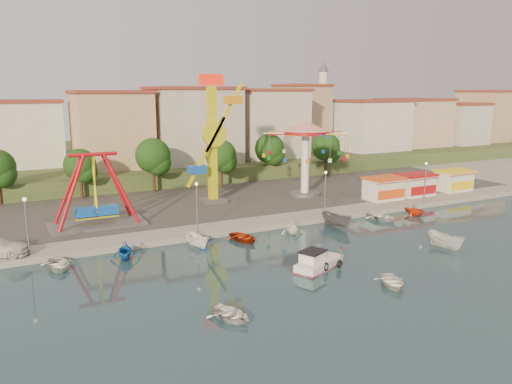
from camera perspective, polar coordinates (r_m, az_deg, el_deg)
ground at (r=45.23m, az=9.01°, el=-8.03°), size 200.00×200.00×0.00m
quay_deck at (r=100.57m, az=-12.39°, el=2.77°), size 200.00×100.00×0.60m
asphalt_pad at (r=70.55m, az=-5.54°, el=-0.37°), size 90.00×28.00×0.01m
hill_terrace at (r=105.20m, az=-13.14°, el=3.77°), size 200.00×60.00×3.00m
pirate_ship_ride at (r=56.40m, az=-17.90°, el=0.07°), size 10.00×5.00×8.00m
kamikaze_tower at (r=64.64m, az=-4.73°, el=5.68°), size 5.58×3.10×16.50m
wave_swinger at (r=69.61m, az=5.69°, el=5.79°), size 11.60×11.60×10.40m
booth_left at (r=69.41m, az=14.39°, el=0.43°), size 5.40×3.78×3.08m
booth_mid at (r=73.37m, az=17.79°, el=0.82°), size 5.40×3.78×3.08m
booth_right at (r=78.87m, az=21.68°, el=1.27°), size 5.40×3.78×3.08m
lamp_post_0 at (r=48.63m, az=-24.69°, el=-3.76°), size 0.14×0.14×5.00m
lamp_post_1 at (r=51.71m, az=-6.75°, el=-1.92°), size 0.14×0.14×5.00m
lamp_post_2 at (r=59.11m, az=7.90°, el=-0.26°), size 0.14×0.14×5.00m
lamp_post_3 at (r=69.47m, az=18.75°, el=0.98°), size 0.14×0.14×5.00m
tree_1 at (r=71.70m, az=-19.48°, el=2.94°), size 4.35×4.35×6.80m
tree_2 at (r=73.21m, az=-11.70°, el=4.09°), size 5.02×5.02×7.85m
tree_3 at (r=75.23m, az=-4.03°, el=4.21°), size 4.68×4.68×7.32m
tree_4 at (r=82.26m, az=1.56°, el=4.98°), size 4.86×4.86×7.60m
tree_5 at (r=86.04m, az=8.01°, el=5.13°), size 4.83×4.83×7.54m
building_1 at (r=85.97m, az=-24.57°, el=5.29°), size 12.33×9.01×8.63m
building_2 at (r=88.08m, az=-16.06°, el=6.85°), size 11.95×9.28×11.23m
building_3 at (r=88.93m, az=-6.82°, el=6.59°), size 12.59×10.50×9.20m
building_4 at (r=97.50m, az=-0.07°, el=7.10°), size 10.75×9.23×9.24m
building_5 at (r=102.66m, az=7.09°, el=7.78°), size 12.77×10.96×11.21m
building_6 at (r=108.52m, az=12.76°, el=8.09°), size 8.23×8.98×12.36m
building_7 at (r=120.18m, az=15.57°, el=7.39°), size 11.59×10.93×8.76m
building_8 at (r=125.61m, az=22.36°, el=7.98°), size 12.84×9.28×12.58m
building_9 at (r=137.93m, az=25.11°, el=7.29°), size 12.95×9.17×9.21m
minaret at (r=107.58m, az=7.64°, el=10.03°), size 2.80×2.80×18.00m
cabin_motorboat at (r=43.58m, az=7.06°, el=-8.07°), size 5.41×3.87×1.78m
rowboat_a at (r=34.32m, az=-2.89°, el=-13.78°), size 3.40×4.00×0.70m
rowboat_b at (r=40.99m, az=15.32°, el=-9.87°), size 3.70×4.14×0.71m
skiff at (r=51.69m, az=20.85°, el=-5.24°), size 1.66×4.19×1.61m
moored_boat_0 at (r=46.44m, az=-21.68°, el=-7.71°), size 2.78×3.79×0.76m
moored_boat_1 at (r=47.10m, az=-14.74°, el=-6.44°), size 3.43×3.72×1.63m
moored_boat_2 at (r=49.02m, az=-6.69°, el=-5.58°), size 1.97×3.76×1.38m
moored_boat_3 at (r=50.99m, az=-1.44°, el=-5.19°), size 3.47×4.22×0.76m
moored_boat_4 at (r=53.54m, az=4.09°, el=-3.99°), size 2.80×3.14×1.52m
moored_boat_5 at (r=56.75m, az=9.19°, el=-3.17°), size 2.36×4.41×1.62m
moored_boat_6 at (r=60.96m, az=14.23°, el=-2.74°), size 3.72×4.57×0.83m
moored_boat_7 at (r=64.33m, az=17.65°, el=-1.90°), size 3.04×3.31×1.47m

